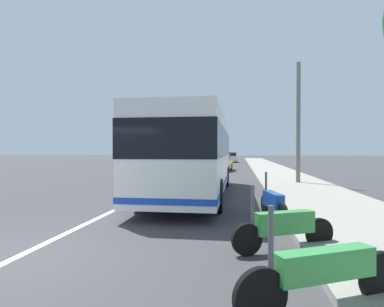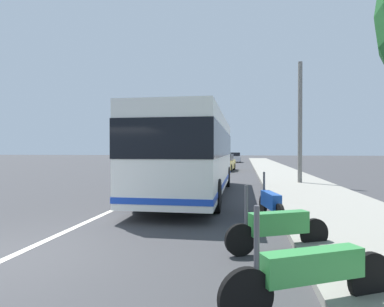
{
  "view_description": "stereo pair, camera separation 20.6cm",
  "coord_description": "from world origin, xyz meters",
  "px_view_note": "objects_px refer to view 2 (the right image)",
  "views": [
    {
      "loc": [
        -4.9,
        -3.79,
        1.84
      ],
      "look_at": [
        7.85,
        -1.88,
        1.71
      ],
      "focal_mm": 29.7,
      "sensor_mm": 36.0,
      "label": 1
    },
    {
      "loc": [
        -4.87,
        -4.0,
        1.84
      ],
      "look_at": [
        7.85,
        -1.88,
        1.71
      ],
      "focal_mm": 29.7,
      "sensor_mm": 36.0,
      "label": 2
    }
  ],
  "objects_px": {
    "car_ahead_same_lane": "(210,156)",
    "motorcycle_far_end": "(312,273)",
    "motorcycle_nearest_curb": "(271,203)",
    "car_side_street": "(224,163)",
    "motorcycle_angled": "(278,227)",
    "car_behind_bus": "(235,158)",
    "coach_bus": "(194,152)",
    "car_oncoming": "(202,158)",
    "utility_pole": "(300,124)"
  },
  "relations": [
    {
      "from": "car_ahead_same_lane",
      "to": "car_oncoming",
      "type": "bearing_deg",
      "value": 4.77
    },
    {
      "from": "car_behind_bus",
      "to": "utility_pole",
      "type": "distance_m",
      "value": 31.81
    },
    {
      "from": "coach_bus",
      "to": "car_behind_bus",
      "type": "bearing_deg",
      "value": -1.21
    },
    {
      "from": "motorcycle_far_end",
      "to": "car_oncoming",
      "type": "xyz_separation_m",
      "value": [
        41.29,
        6.81,
        0.24
      ]
    },
    {
      "from": "coach_bus",
      "to": "motorcycle_nearest_curb",
      "type": "relative_size",
      "value": 5.29
    },
    {
      "from": "car_side_street",
      "to": "car_oncoming",
      "type": "bearing_deg",
      "value": 18.19
    },
    {
      "from": "car_ahead_same_lane",
      "to": "motorcycle_far_end",
      "type": "bearing_deg",
      "value": 11.42
    },
    {
      "from": "motorcycle_nearest_curb",
      "to": "utility_pole",
      "type": "height_order",
      "value": "utility_pole"
    },
    {
      "from": "motorcycle_far_end",
      "to": "car_side_street",
      "type": "bearing_deg",
      "value": -110.78
    },
    {
      "from": "motorcycle_nearest_curb",
      "to": "car_side_street",
      "type": "xyz_separation_m",
      "value": [
        20.03,
        2.55,
        0.26
      ]
    },
    {
      "from": "car_side_street",
      "to": "motorcycle_angled",
      "type": "bearing_deg",
      "value": -169.92
    },
    {
      "from": "motorcycle_far_end",
      "to": "utility_pole",
      "type": "relative_size",
      "value": 0.32
    },
    {
      "from": "coach_bus",
      "to": "motorcycle_angled",
      "type": "xyz_separation_m",
      "value": [
        -6.82,
        -2.63,
        -1.32
      ]
    },
    {
      "from": "motorcycle_far_end",
      "to": "car_oncoming",
      "type": "distance_m",
      "value": 41.85
    },
    {
      "from": "motorcycle_far_end",
      "to": "car_ahead_same_lane",
      "type": "distance_m",
      "value": 53.95
    },
    {
      "from": "car_side_street",
      "to": "utility_pole",
      "type": "distance_m",
      "value": 12.33
    },
    {
      "from": "coach_bus",
      "to": "car_oncoming",
      "type": "bearing_deg",
      "value": 6.72
    },
    {
      "from": "coach_bus",
      "to": "car_ahead_same_lane",
      "type": "bearing_deg",
      "value": 5.0
    },
    {
      "from": "motorcycle_nearest_curb",
      "to": "car_behind_bus",
      "type": "height_order",
      "value": "car_behind_bus"
    },
    {
      "from": "coach_bus",
      "to": "motorcycle_angled",
      "type": "height_order",
      "value": "coach_bus"
    },
    {
      "from": "car_behind_bus",
      "to": "utility_pole",
      "type": "relative_size",
      "value": 0.64
    },
    {
      "from": "coach_bus",
      "to": "motorcycle_angled",
      "type": "relative_size",
      "value": 5.6
    },
    {
      "from": "utility_pole",
      "to": "coach_bus",
      "type": "bearing_deg",
      "value": 134.19
    },
    {
      "from": "car_side_street",
      "to": "car_ahead_same_lane",
      "type": "distance_m",
      "value": 28.94
    },
    {
      "from": "coach_bus",
      "to": "motorcycle_far_end",
      "type": "distance_m",
      "value": 9.52
    },
    {
      "from": "coach_bus",
      "to": "motorcycle_far_end",
      "type": "xyz_separation_m",
      "value": [
        -9.01,
        -2.78,
        -1.31
      ]
    },
    {
      "from": "car_ahead_same_lane",
      "to": "car_oncoming",
      "type": "distance_m",
      "value": 12.2
    },
    {
      "from": "motorcycle_angled",
      "to": "car_behind_bus",
      "type": "height_order",
      "value": "car_behind_bus"
    },
    {
      "from": "car_oncoming",
      "to": "utility_pole",
      "type": "distance_m",
      "value": 29.03
    },
    {
      "from": "motorcycle_angled",
      "to": "car_side_street",
      "type": "bearing_deg",
      "value": -109.06
    },
    {
      "from": "car_ahead_same_lane",
      "to": "motorcycle_angled",
      "type": "bearing_deg",
      "value": 11.57
    },
    {
      "from": "car_side_street",
      "to": "car_oncoming",
      "type": "relative_size",
      "value": 1.0
    },
    {
      "from": "car_behind_bus",
      "to": "car_oncoming",
      "type": "bearing_deg",
      "value": 129.51
    },
    {
      "from": "car_ahead_same_lane",
      "to": "utility_pole",
      "type": "xyz_separation_m",
      "value": [
        -39.7,
        -9.13,
        2.53
      ]
    },
    {
      "from": "motorcycle_nearest_curb",
      "to": "car_side_street",
      "type": "distance_m",
      "value": 20.2
    },
    {
      "from": "motorcycle_angled",
      "to": "car_oncoming",
      "type": "bearing_deg",
      "value": -105.61
    },
    {
      "from": "motorcycle_nearest_curb",
      "to": "car_oncoming",
      "type": "bearing_deg",
      "value": -1.75
    },
    {
      "from": "motorcycle_nearest_curb",
      "to": "car_behind_bus",
      "type": "relative_size",
      "value": 0.48
    },
    {
      "from": "motorcycle_angled",
      "to": "utility_pole",
      "type": "relative_size",
      "value": 0.29
    },
    {
      "from": "motorcycle_nearest_curb",
      "to": "car_side_street",
      "type": "height_order",
      "value": "car_side_street"
    },
    {
      "from": "motorcycle_nearest_curb",
      "to": "car_ahead_same_lane",
      "type": "height_order",
      "value": "car_ahead_same_lane"
    },
    {
      "from": "car_side_street",
      "to": "car_ahead_same_lane",
      "type": "xyz_separation_m",
      "value": [
        28.61,
        4.36,
        0.02
      ]
    },
    {
      "from": "coach_bus",
      "to": "car_side_street",
      "type": "height_order",
      "value": "coach_bus"
    },
    {
      "from": "coach_bus",
      "to": "motorcycle_far_end",
      "type": "height_order",
      "value": "coach_bus"
    },
    {
      "from": "car_oncoming",
      "to": "utility_pole",
      "type": "xyz_separation_m",
      "value": [
        -27.5,
        -8.96,
        2.54
      ]
    },
    {
      "from": "car_side_street",
      "to": "motorcycle_nearest_curb",
      "type": "bearing_deg",
      "value": -168.88
    },
    {
      "from": "coach_bus",
      "to": "car_side_street",
      "type": "relative_size",
      "value": 2.3
    },
    {
      "from": "motorcycle_nearest_curb",
      "to": "utility_pole",
      "type": "bearing_deg",
      "value": -26.13
    },
    {
      "from": "coach_bus",
      "to": "motorcycle_nearest_curb",
      "type": "xyz_separation_m",
      "value": [
        -4.16,
        -2.71,
        -1.32
      ]
    },
    {
      "from": "utility_pole",
      "to": "car_oncoming",
      "type": "bearing_deg",
      "value": 18.04
    }
  ]
}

